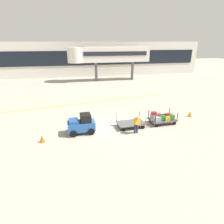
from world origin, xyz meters
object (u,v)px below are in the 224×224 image
at_px(baggage_tug, 82,124).
at_px(baggage_cart_middle, 162,118).
at_px(safety_cone_near, 42,139).
at_px(baggage_cart_lead, 131,123).
at_px(baggage_handler, 137,123).
at_px(safety_cone_far, 190,114).

relative_size(baggage_tug, baggage_cart_middle, 0.71).
height_order(baggage_tug, safety_cone_near, baggage_tug).
bearing_deg(baggage_cart_lead, baggage_cart_middle, 3.52).
bearing_deg(baggage_handler, safety_cone_near, 179.23).
xyz_separation_m(baggage_tug, safety_cone_far, (10.54, 1.37, -0.48)).
distance_m(baggage_tug, baggage_handler, 4.35).
relative_size(baggage_cart_lead, baggage_handler, 1.94).
relative_size(baggage_cart_middle, baggage_handler, 1.94).
xyz_separation_m(baggage_cart_lead, baggage_handler, (0.09, -1.22, 0.52)).
distance_m(baggage_cart_lead, baggage_cart_middle, 2.94).
bearing_deg(safety_cone_near, baggage_handler, -0.77).
bearing_deg(safety_cone_near, safety_cone_far, 9.46).
height_order(baggage_cart_middle, baggage_handler, baggage_handler).
bearing_deg(baggage_handler, baggage_cart_lead, 94.38).
distance_m(baggage_handler, safety_cone_near, 7.20).
bearing_deg(safety_cone_far, safety_cone_near, -170.54).
distance_m(baggage_tug, baggage_cart_lead, 4.18).
bearing_deg(baggage_tug, baggage_cart_middle, 3.48).
height_order(baggage_cart_lead, safety_cone_far, baggage_cart_lead).
relative_size(baggage_cart_lead, safety_cone_near, 5.52).
height_order(baggage_tug, safety_cone_far, baggage_tug).
xyz_separation_m(baggage_cart_lead, safety_cone_near, (-7.08, -1.12, -0.07)).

